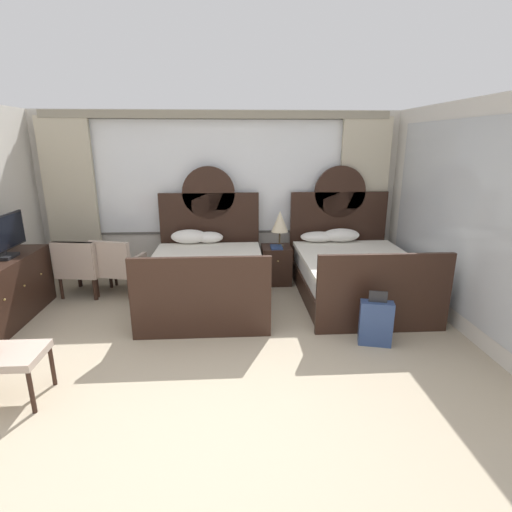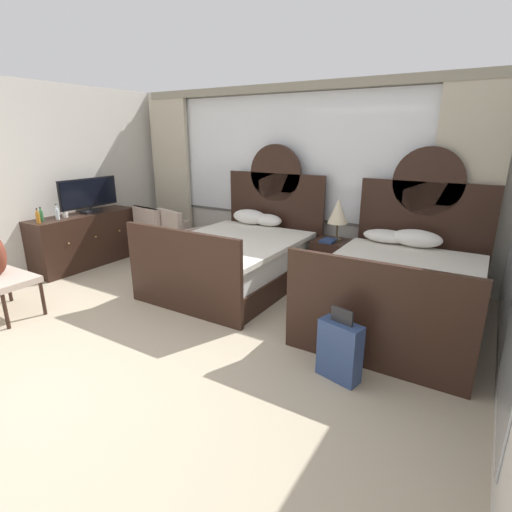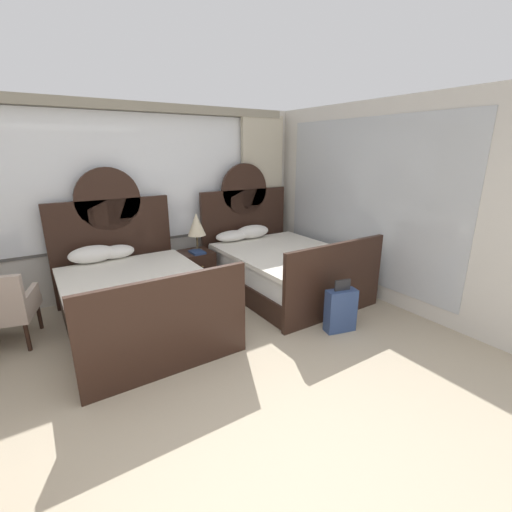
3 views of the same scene
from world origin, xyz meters
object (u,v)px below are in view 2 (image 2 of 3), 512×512
(bed_near_mirror, at_px, (400,287))
(bottle_soda_green, at_px, (41,215))
(dresser_minibar, at_px, (86,240))
(suitcase_on_floor, at_px, (340,350))
(armchair_by_window_right, at_px, (157,230))
(bottle_water_clear, at_px, (57,213))
(armchair_by_window_left, at_px, (180,233))
(bed_near_window, at_px, (238,257))
(book_on_nightstand, at_px, (328,241))
(bottle_liquor_amber, at_px, (38,217))
(table_lamp_on_nightstand, at_px, (338,212))
(luggage_bench, at_px, (4,280))
(cup_on_dresser, at_px, (65,214))
(nightstand_between_beds, at_px, (330,261))
(armchair_by_window_centre, at_px, (157,230))
(tv_flatscreen, at_px, (89,195))

(bed_near_mirror, bearing_deg, bottle_soda_green, -165.73)
(dresser_minibar, bearing_deg, suitcase_on_floor, -10.70)
(bottle_soda_green, xyz_separation_m, armchair_by_window_right, (0.68, 1.51, -0.43))
(bottle_water_clear, height_order, armchair_by_window_left, bottle_water_clear)
(bottle_soda_green, relative_size, armchair_by_window_left, 0.23)
(bed_near_window, xyz_separation_m, bottle_soda_green, (-2.53, -1.19, 0.51))
(book_on_nightstand, distance_m, bottle_soda_green, 4.02)
(bed_near_window, xyz_separation_m, bed_near_mirror, (2.14, 0.00, 0.00))
(bed_near_mirror, relative_size, dresser_minibar, 1.35)
(book_on_nightstand, xyz_separation_m, suitcase_on_floor, (0.90, -2.01, -0.36))
(bottle_liquor_amber, bearing_deg, table_lamp_on_nightstand, 29.59)
(armchair_by_window_right, distance_m, luggage_bench, 2.53)
(bottle_liquor_amber, height_order, cup_on_dresser, bottle_liquor_amber)
(bed_near_window, bearing_deg, armchair_by_window_right, 170.12)
(bed_near_window, xyz_separation_m, luggage_bench, (-1.70, -2.20, 0.03))
(table_lamp_on_nightstand, bearing_deg, bottle_soda_green, -152.45)
(cup_on_dresser, bearing_deg, armchair_by_window_left, 46.02)
(bed_near_mirror, distance_m, luggage_bench, 4.42)
(bed_near_window, height_order, bottle_water_clear, bed_near_window)
(bed_near_window, distance_m, cup_on_dresser, 2.67)
(bed_near_window, height_order, luggage_bench, bed_near_window)
(nightstand_between_beds, bearing_deg, bottle_water_clear, -154.00)
(bed_near_mirror, xyz_separation_m, luggage_bench, (-3.84, -2.20, 0.03))
(armchair_by_window_centre, bearing_deg, luggage_bench, -86.54)
(bottle_water_clear, bearing_deg, suitcase_on_floor, -5.19)
(bed_near_window, height_order, cup_on_dresser, bed_near_window)
(bottle_water_clear, bearing_deg, dresser_minibar, 99.50)
(bed_near_mirror, relative_size, armchair_by_window_right, 2.57)
(bottle_soda_green, xyz_separation_m, luggage_bench, (0.83, -1.01, -0.48))
(bottle_water_clear, distance_m, armchair_by_window_right, 1.52)
(dresser_minibar, bearing_deg, luggage_bench, -63.85)
(bottle_soda_green, xyz_separation_m, armchair_by_window_centre, (0.68, 1.51, -0.43))
(nightstand_between_beds, bearing_deg, armchair_by_window_left, -171.43)
(bed_near_window, bearing_deg, bottle_liquor_amber, -151.91)
(bottle_water_clear, distance_m, armchair_by_window_left, 1.78)
(bed_near_window, bearing_deg, armchair_by_window_left, 166.37)
(dresser_minibar, xyz_separation_m, tv_flatscreen, (0.03, 0.14, 0.68))
(bottle_water_clear, xyz_separation_m, armchair_by_window_left, (1.08, 1.34, -0.44))
(cup_on_dresser, relative_size, armchair_by_window_centre, 0.13)
(table_lamp_on_nightstand, distance_m, bottle_water_clear, 3.95)
(bottle_liquor_amber, bearing_deg, tv_flatscreen, 92.66)
(dresser_minibar, height_order, luggage_bench, dresser_minibar)
(bed_near_window, xyz_separation_m, nightstand_between_beds, (1.08, 0.69, -0.08))
(tv_flatscreen, relative_size, bottle_liquor_amber, 4.83)
(bed_near_window, distance_m, bed_near_mirror, 2.14)
(tv_flatscreen, distance_m, suitcase_on_floor, 4.62)
(armchair_by_window_left, bearing_deg, suitcase_on_floor, -27.77)
(nightstand_between_beds, xyz_separation_m, tv_flatscreen, (-3.54, -1.12, 0.79))
(table_lamp_on_nightstand, bearing_deg, tv_flatscreen, -162.20)
(table_lamp_on_nightstand, relative_size, armchair_by_window_left, 0.66)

